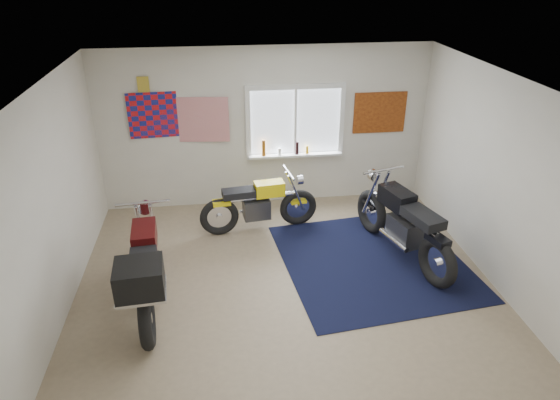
{
  "coord_description": "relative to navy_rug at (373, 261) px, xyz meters",
  "views": [
    {
      "loc": [
        -0.78,
        -5.45,
        4.01
      ],
      "look_at": [
        -0.02,
        0.4,
        1.05
      ],
      "focal_mm": 32.0,
      "sensor_mm": 36.0,
      "label": 1
    }
  ],
  "objects": [
    {
      "name": "ground",
      "position": [
        -1.32,
        -0.35,
        -0.01
      ],
      "size": [
        5.5,
        5.5,
        0.0
      ],
      "primitive_type": "plane",
      "color": "#9E896B",
      "rests_on": "ground"
    },
    {
      "name": "room_shell",
      "position": [
        -1.32,
        -0.35,
        1.63
      ],
      "size": [
        5.5,
        5.5,
        5.5
      ],
      "color": "white",
      "rests_on": "ground"
    },
    {
      "name": "navy_rug",
      "position": [
        0.0,
        0.0,
        0.0
      ],
      "size": [
        2.77,
        2.86,
        0.01
      ],
      "primitive_type": "cube",
      "rotation": [
        0.0,
        0.0,
        0.11
      ],
      "color": "black",
      "rests_on": "ground"
    },
    {
      "name": "window_assembly",
      "position": [
        -0.82,
        2.12,
        1.36
      ],
      "size": [
        1.66,
        0.17,
        1.26
      ],
      "color": "white",
      "rests_on": "room_shell"
    },
    {
      "name": "oil_bottles",
      "position": [
        -1.07,
        2.05,
        1.01
      ],
      "size": [
        0.81,
        0.07,
        0.28
      ],
      "color": "#985316",
      "rests_on": "window_assembly"
    },
    {
      "name": "flag_display",
      "position": [
        -3.22,
        2.13,
        2.14
      ],
      "size": [
        1.6,
        0.1,
        1.17
      ],
      "color": "red",
      "rests_on": "room_shell"
    },
    {
      "name": "triumph_poster",
      "position": [
        0.63,
        2.13,
        1.54
      ],
      "size": [
        0.9,
        0.03,
        0.7
      ],
      "primitive_type": "cube",
      "color": "#A54C14",
      "rests_on": "room_shell"
    },
    {
      "name": "yellow_triumph",
      "position": [
        -1.54,
        1.15,
        0.41
      ],
      "size": [
        1.89,
        0.57,
        0.95
      ],
      "rotation": [
        0.0,
        0.0,
        0.13
      ],
      "color": "black",
      "rests_on": "ground"
    },
    {
      "name": "black_chrome_bike",
      "position": [
        0.43,
        0.11,
        0.5
      ],
      "size": [
        0.89,
        2.21,
        1.16
      ],
      "rotation": [
        0.0,
        0.0,
        1.86
      ],
      "color": "black",
      "rests_on": "navy_rug"
    },
    {
      "name": "maroon_tourer",
      "position": [
        -3.06,
        -0.7,
        0.59
      ],
      "size": [
        0.72,
        2.26,
        1.15
      ],
      "rotation": [
        0.0,
        0.0,
        1.65
      ],
      "color": "black",
      "rests_on": "ground"
    }
  ]
}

